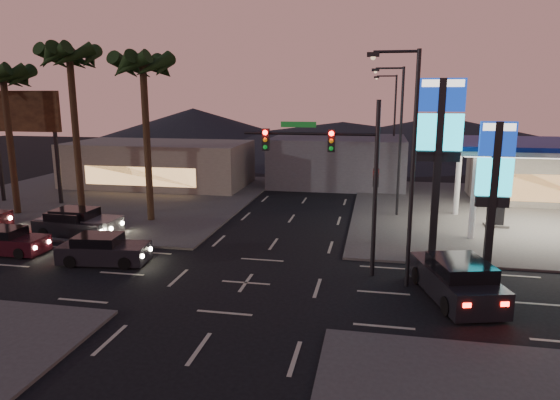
% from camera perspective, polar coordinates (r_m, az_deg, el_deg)
% --- Properties ---
extents(ground, '(140.00, 140.00, 0.00)m').
position_cam_1_polar(ground, '(22.55, -3.92, -9.42)').
color(ground, black).
rests_on(ground, ground).
extents(corner_lot_ne, '(24.00, 24.00, 0.12)m').
position_cam_1_polar(corner_lot_ne, '(38.63, 26.53, -1.52)').
color(corner_lot_ne, '#47443F').
rests_on(corner_lot_ne, ground).
extents(corner_lot_nw, '(24.00, 24.00, 0.12)m').
position_cam_1_polar(corner_lot_nw, '(42.95, -19.25, 0.33)').
color(corner_lot_nw, '#47443F').
rests_on(corner_lot_nw, ground).
extents(gas_station, '(12.20, 8.20, 5.47)m').
position_cam_1_polar(gas_station, '(34.08, 29.06, 5.18)').
color(gas_station, silver).
rests_on(gas_station, ground).
extents(convenience_store, '(10.00, 6.00, 4.00)m').
position_cam_1_polar(convenience_store, '(43.57, 27.61, 2.38)').
color(convenience_store, '#726B5B').
rests_on(convenience_store, ground).
extents(pylon_sign_tall, '(2.20, 0.35, 9.00)m').
position_cam_1_polar(pylon_sign_tall, '(26.01, 17.78, 7.38)').
color(pylon_sign_tall, black).
rests_on(pylon_sign_tall, ground).
extents(pylon_sign_short, '(1.60, 0.35, 7.00)m').
position_cam_1_polar(pylon_sign_short, '(25.62, 23.34, 3.00)').
color(pylon_sign_short, black).
rests_on(pylon_sign_short, ground).
extents(traffic_signal_mast, '(6.10, 0.39, 8.00)m').
position_cam_1_polar(traffic_signal_mast, '(22.53, 6.51, 4.27)').
color(traffic_signal_mast, black).
rests_on(traffic_signal_mast, ground).
extents(pedestal_signal, '(0.32, 0.39, 4.30)m').
position_cam_1_polar(pedestal_signal, '(27.76, 10.83, 0.75)').
color(pedestal_signal, black).
rests_on(pedestal_signal, ground).
extents(streetlight_near, '(2.14, 0.25, 10.00)m').
position_cam_1_polar(streetlight_near, '(21.46, 14.46, 4.90)').
color(streetlight_near, black).
rests_on(streetlight_near, ground).
extents(streetlight_mid, '(2.14, 0.25, 10.00)m').
position_cam_1_polar(streetlight_mid, '(34.39, 13.28, 7.47)').
color(streetlight_mid, black).
rests_on(streetlight_mid, ground).
extents(streetlight_far, '(2.14, 0.25, 10.00)m').
position_cam_1_polar(streetlight_far, '(48.35, 12.71, 8.70)').
color(streetlight_far, black).
rests_on(streetlight_far, ground).
extents(palm_a, '(4.41, 4.41, 10.86)m').
position_cam_1_polar(palm_a, '(33.14, -15.36, 13.64)').
color(palm_a, black).
rests_on(palm_a, ground).
extents(palm_b, '(4.41, 4.41, 11.46)m').
position_cam_1_polar(palm_b, '(35.64, -22.86, 13.87)').
color(palm_b, black).
rests_on(palm_b, ground).
extents(palm_c, '(4.41, 4.41, 10.26)m').
position_cam_1_polar(palm_c, '(38.57, -29.04, 11.48)').
color(palm_c, black).
rests_on(palm_c, ground).
extents(billboard, '(6.00, 0.30, 8.50)m').
position_cam_1_polar(billboard, '(42.27, -27.23, 8.10)').
color(billboard, black).
rests_on(billboard, ground).
extents(building_far_west, '(16.00, 8.00, 4.00)m').
position_cam_1_polar(building_far_west, '(46.97, -13.63, 4.01)').
color(building_far_west, '#726B5B').
rests_on(building_far_west, ground).
extents(building_far_mid, '(12.00, 9.00, 4.40)m').
position_cam_1_polar(building_far_mid, '(46.79, 6.68, 4.48)').
color(building_far_mid, '#4C4C51').
rests_on(building_far_mid, ground).
extents(hill_left, '(40.00, 40.00, 6.00)m').
position_cam_1_polar(hill_left, '(86.03, -9.85, 8.29)').
color(hill_left, black).
rests_on(hill_left, ground).
extents(hill_right, '(50.00, 50.00, 5.00)m').
position_cam_1_polar(hill_right, '(81.03, 17.90, 7.33)').
color(hill_right, black).
rests_on(hill_right, ground).
extents(hill_center, '(60.00, 60.00, 4.00)m').
position_cam_1_polar(hill_center, '(80.70, 7.16, 7.43)').
color(hill_center, black).
rests_on(hill_center, ground).
extents(car_lane_a_front, '(4.53, 2.23, 1.43)m').
position_cam_1_polar(car_lane_a_front, '(26.34, -19.56, -5.41)').
color(car_lane_a_front, black).
rests_on(car_lane_a_front, ground).
extents(car_lane_a_mid, '(4.17, 1.79, 1.35)m').
position_cam_1_polar(car_lane_a_mid, '(30.08, -28.76, -4.16)').
color(car_lane_a_mid, '#330E16').
rests_on(car_lane_a_mid, ground).
extents(car_lane_b_front, '(4.85, 2.09, 1.57)m').
position_cam_1_polar(car_lane_b_front, '(32.10, -21.94, -2.42)').
color(car_lane_b_front, slate).
rests_on(car_lane_b_front, ground).
extents(car_lane_b_mid, '(4.69, 2.21, 1.49)m').
position_cam_1_polar(car_lane_b_mid, '(31.85, -22.56, -2.64)').
color(car_lane_b_mid, black).
rests_on(car_lane_b_mid, ground).
extents(suv_station, '(3.44, 5.55, 1.73)m').
position_cam_1_polar(suv_station, '(21.83, 19.55, -8.60)').
color(suv_station, black).
rests_on(suv_station, ground).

